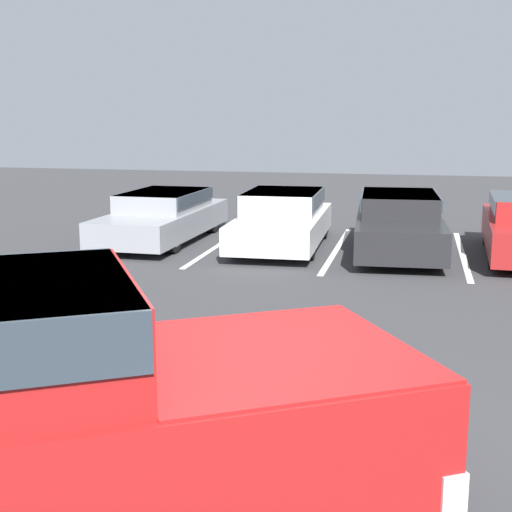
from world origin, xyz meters
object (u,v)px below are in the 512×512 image
pickup_truck (29,412)px  parked_sedan_c (399,221)px  parked_sedan_a (163,214)px  parked_sedan_b (283,217)px

pickup_truck → parked_sedan_c: pickup_truck is taller
pickup_truck → parked_sedan_c: size_ratio=1.23×
parked_sedan_a → parked_sedan_c: (5.33, -0.25, 0.05)m
pickup_truck → parked_sedan_a: (-3.17, 11.30, -0.29)m
pickup_truck → parked_sedan_a: 11.74m
parked_sedan_a → parked_sedan_c: size_ratio=1.00×
parked_sedan_b → parked_sedan_c: 2.50m
parked_sedan_a → parked_sedan_c: parked_sedan_c is taller
parked_sedan_a → parked_sedan_c: bearing=88.6°
parked_sedan_b → parked_sedan_c: bearing=86.9°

